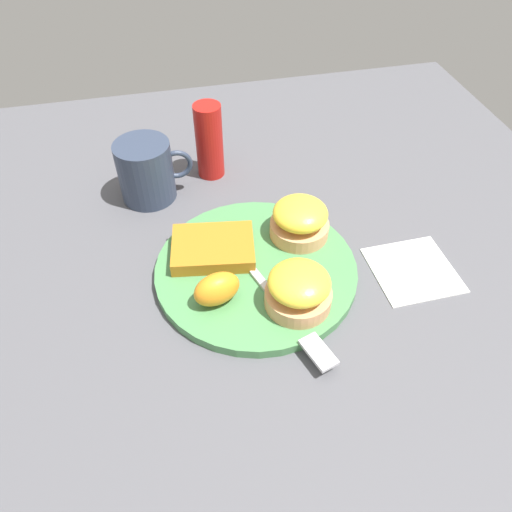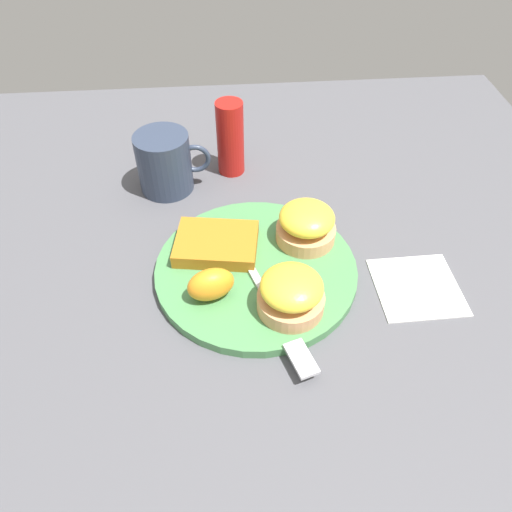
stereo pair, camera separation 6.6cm
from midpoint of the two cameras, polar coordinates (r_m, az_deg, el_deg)
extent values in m
plane|color=#4C4C51|center=(0.68, 2.76, -2.15)|extent=(1.10, 1.10, 0.00)
cylinder|color=#47844C|center=(0.68, 2.78, -1.75)|extent=(0.27, 0.27, 0.01)
cylinder|color=tan|center=(0.62, 7.01, -5.37)|extent=(0.08, 0.08, 0.02)
ellipsoid|color=yellow|center=(0.60, 7.25, -3.67)|extent=(0.08, 0.08, 0.03)
cylinder|color=tan|center=(0.71, 8.33, 2.50)|extent=(0.08, 0.08, 0.02)
ellipsoid|color=yellow|center=(0.69, 8.57, 4.21)|extent=(0.08, 0.08, 0.03)
cube|color=#A8691A|center=(0.69, -1.83, 1.27)|extent=(0.12, 0.10, 0.02)
ellipsoid|color=orange|center=(0.62, -2.18, -3.44)|extent=(0.07, 0.05, 0.04)
cube|color=silver|center=(0.66, 2.33, -1.77)|extent=(0.05, 0.12, 0.00)
cube|color=silver|center=(0.58, 8.48, -11.72)|extent=(0.04, 0.05, 0.00)
cylinder|color=#2D384C|center=(0.80, -8.13, 10.41)|extent=(0.09, 0.09, 0.10)
torus|color=#2D384C|center=(0.80, -4.62, 10.93)|extent=(0.05, 0.01, 0.05)
cube|color=white|center=(0.71, 20.50, -3.42)|extent=(0.11, 0.11, 0.00)
cylinder|color=#B21914|center=(0.82, -0.63, 13.22)|extent=(0.04, 0.04, 0.12)
camera|label=1|loc=(0.03, -87.13, 2.91)|focal=35.00mm
camera|label=2|loc=(0.03, 92.87, -2.91)|focal=35.00mm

